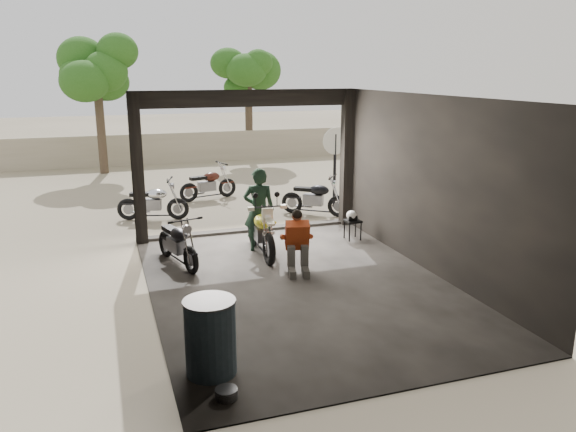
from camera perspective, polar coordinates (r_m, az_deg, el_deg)
ground at (r=9.77m, az=1.17°, el=-7.08°), size 80.00×80.00×0.00m
garage at (r=9.87m, az=0.14°, el=0.95°), size 7.00×7.13×3.20m
boundary_wall at (r=22.95m, az=-10.77°, el=6.84°), size 18.00×0.30×1.20m
tree_left at (r=21.04m, az=-19.01°, el=14.89°), size 2.20×2.20×5.60m
tree_right at (r=23.29m, az=-4.08°, el=14.47°), size 2.20×2.20×5.00m
main_bike at (r=11.19m, az=-2.79°, el=-1.16°), size 0.76×1.74×1.15m
left_bike at (r=10.81m, az=-11.20°, el=-2.39°), size 0.99×1.59×1.00m
outside_bike_a at (r=14.21m, az=-13.60°, el=1.64°), size 1.64×1.02×1.04m
outside_bike_b at (r=16.18m, az=-8.12°, el=3.46°), size 1.64×1.02×1.04m
outside_bike_c at (r=14.29m, az=2.76°, el=2.13°), size 1.62×1.44×1.05m
rider at (r=11.34m, az=-2.96°, el=0.59°), size 0.72×0.57×1.73m
mechanic at (r=10.16m, az=1.01°, el=-2.86°), size 0.73×0.88×1.12m
stool at (r=12.27m, az=6.59°, el=-0.75°), size 0.32×0.32×0.45m
helmet at (r=12.23m, az=6.46°, el=0.08°), size 0.30×0.31×0.21m
oil_drum at (r=6.99m, az=-7.89°, el=-12.18°), size 0.70×0.70×0.96m
sign_post at (r=15.04m, az=4.81°, el=6.23°), size 0.72×0.08×2.15m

